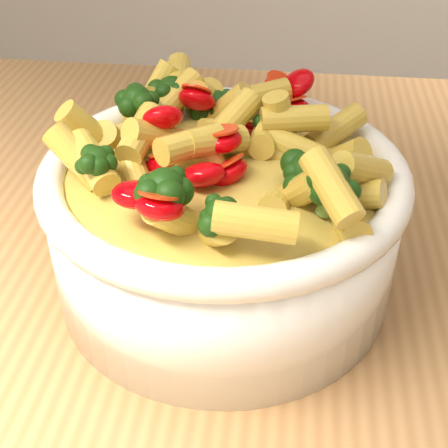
# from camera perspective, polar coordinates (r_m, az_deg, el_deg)

# --- Properties ---
(table) EXTENTS (1.20, 0.80, 0.90)m
(table) POSITION_cam_1_polar(r_m,az_deg,el_deg) (0.54, 11.60, -13.69)
(table) COLOR #B4814D
(table) RESTS_ON ground
(serving_bowl) EXTENTS (0.24, 0.24, 0.11)m
(serving_bowl) POSITION_cam_1_polar(r_m,az_deg,el_deg) (0.43, -0.00, 0.14)
(serving_bowl) COLOR white
(serving_bowl) RESTS_ON table
(pasta_salad) EXTENTS (0.19, 0.19, 0.04)m
(pasta_salad) POSITION_cam_1_polar(r_m,az_deg,el_deg) (0.40, 0.00, 7.77)
(pasta_salad) COLOR gold
(pasta_salad) RESTS_ON serving_bowl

